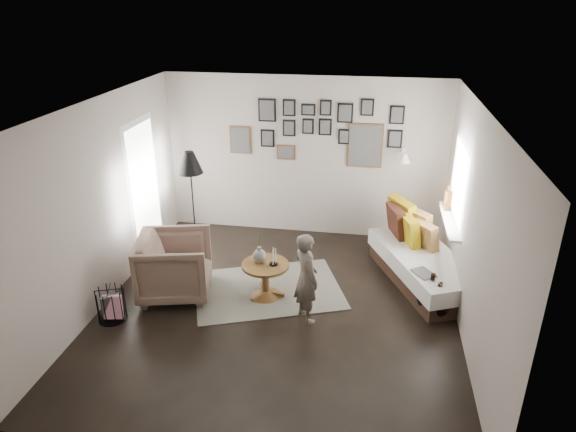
% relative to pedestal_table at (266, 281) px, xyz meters
% --- Properties ---
extents(ground, '(4.80, 4.80, 0.00)m').
position_rel_pedestal_table_xyz_m(ground, '(0.21, -0.28, -0.23)').
color(ground, black).
rests_on(ground, ground).
extents(wall_back, '(4.50, 0.00, 4.50)m').
position_rel_pedestal_table_xyz_m(wall_back, '(0.21, 2.12, 1.07)').
color(wall_back, '#A99E94').
rests_on(wall_back, ground).
extents(wall_front, '(4.50, 0.00, 4.50)m').
position_rel_pedestal_table_xyz_m(wall_front, '(0.21, -2.68, 1.07)').
color(wall_front, '#A99E94').
rests_on(wall_front, ground).
extents(wall_left, '(0.00, 4.80, 4.80)m').
position_rel_pedestal_table_xyz_m(wall_left, '(-2.04, -0.28, 1.07)').
color(wall_left, '#A99E94').
rests_on(wall_left, ground).
extents(wall_right, '(0.00, 4.80, 4.80)m').
position_rel_pedestal_table_xyz_m(wall_right, '(2.46, -0.28, 1.07)').
color(wall_right, '#A99E94').
rests_on(wall_right, ground).
extents(ceiling, '(4.80, 4.80, 0.00)m').
position_rel_pedestal_table_xyz_m(ceiling, '(0.21, -0.28, 2.37)').
color(ceiling, white).
rests_on(ceiling, wall_back).
extents(door_left, '(0.00, 2.14, 2.14)m').
position_rel_pedestal_table_xyz_m(door_left, '(-2.02, 0.92, 0.82)').
color(door_left, white).
rests_on(door_left, wall_left).
extents(window_right, '(0.15, 1.32, 1.30)m').
position_rel_pedestal_table_xyz_m(window_right, '(2.39, 1.06, 0.71)').
color(window_right, white).
rests_on(window_right, wall_right).
extents(gallery_wall, '(2.74, 0.03, 1.08)m').
position_rel_pedestal_table_xyz_m(gallery_wall, '(0.50, 2.10, 1.52)').
color(gallery_wall, brown).
rests_on(gallery_wall, wall_back).
extents(wall_sconce, '(0.18, 0.36, 0.16)m').
position_rel_pedestal_table_xyz_m(wall_sconce, '(1.76, 1.85, 1.24)').
color(wall_sconce, white).
rests_on(wall_sconce, wall_back).
extents(rug, '(2.31, 1.97, 0.01)m').
position_rel_pedestal_table_xyz_m(rug, '(-0.00, 0.15, -0.22)').
color(rug, '#B6B3A0').
rests_on(rug, ground).
extents(pedestal_table, '(0.62, 0.62, 0.49)m').
position_rel_pedestal_table_xyz_m(pedestal_table, '(0.00, 0.00, 0.00)').
color(pedestal_table, brown).
rests_on(pedestal_table, ground).
extents(vase, '(0.18, 0.18, 0.45)m').
position_rel_pedestal_table_xyz_m(vase, '(-0.08, 0.02, 0.40)').
color(vase, black).
rests_on(vase, pedestal_table).
extents(candles, '(0.11, 0.11, 0.23)m').
position_rel_pedestal_table_xyz_m(candles, '(0.11, -0.00, 0.38)').
color(candles, black).
rests_on(candles, pedestal_table).
extents(daybed, '(1.55, 2.11, 0.96)m').
position_rel_pedestal_table_xyz_m(daybed, '(2.09, 0.82, 0.08)').
color(daybed, black).
rests_on(daybed, ground).
extents(magazine_on_daybed, '(0.34, 0.36, 0.02)m').
position_rel_pedestal_table_xyz_m(magazine_on_daybed, '(2.04, 0.17, 0.22)').
color(magazine_on_daybed, black).
rests_on(magazine_on_daybed, daybed).
extents(armchair, '(1.12, 1.10, 0.85)m').
position_rel_pedestal_table_xyz_m(armchair, '(-1.19, -0.14, 0.20)').
color(armchair, brown).
rests_on(armchair, ground).
extents(armchair_cushion, '(0.45, 0.46, 0.17)m').
position_rel_pedestal_table_xyz_m(armchair_cushion, '(-1.16, -0.09, 0.25)').
color(armchair_cushion, white).
rests_on(armchair_cushion, armchair).
extents(floor_lamp, '(0.38, 0.38, 1.63)m').
position_rel_pedestal_table_xyz_m(floor_lamp, '(-1.34, 1.08, 1.18)').
color(floor_lamp, black).
rests_on(floor_lamp, ground).
extents(magazine_basket, '(0.43, 0.43, 0.42)m').
position_rel_pedestal_table_xyz_m(magazine_basket, '(-1.78, -0.83, -0.02)').
color(magazine_basket, black).
rests_on(magazine_basket, ground).
extents(demijohn_large, '(0.36, 0.36, 0.54)m').
position_rel_pedestal_table_xyz_m(demijohn_large, '(2.14, 0.02, -0.02)').
color(demijohn_large, black).
rests_on(demijohn_large, ground).
extents(demijohn_small, '(0.31, 0.31, 0.49)m').
position_rel_pedestal_table_xyz_m(demijohn_small, '(2.21, -0.10, -0.04)').
color(demijohn_small, black).
rests_on(demijohn_small, ground).
extents(child, '(0.48, 0.51, 1.17)m').
position_rel_pedestal_table_xyz_m(child, '(0.60, -0.42, 0.36)').
color(child, '#62574D').
rests_on(child, ground).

